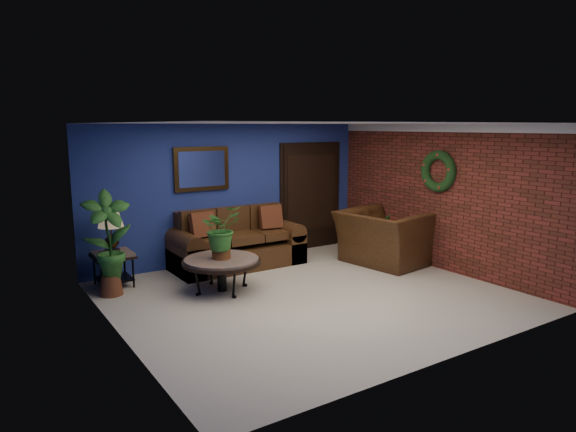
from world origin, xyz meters
TOP-DOWN VIEW (x-y plane):
  - floor at (0.00, 0.00)m, footprint 5.50×5.50m
  - wall_back at (0.00, 2.50)m, footprint 5.50×0.04m
  - wall_left at (-2.75, 0.00)m, footprint 0.04×5.00m
  - wall_right_brick at (2.75, 0.00)m, footprint 0.04×5.00m
  - ceiling at (0.00, 0.00)m, footprint 5.50×5.00m
  - crown_molding at (2.72, 0.00)m, footprint 0.03×5.00m
  - wall_mirror at (-0.60, 2.46)m, footprint 1.02×0.06m
  - closet_door at (1.75, 2.47)m, footprint 1.44×0.06m
  - wreath at (2.69, 0.05)m, footprint 0.16×0.72m
  - sofa at (-0.16, 2.09)m, footprint 2.30×0.99m
  - coffee_table at (-0.99, 0.92)m, footprint 1.18×1.18m
  - end_table at (-2.30, 2.05)m, footprint 0.59×0.59m
  - table_lamp at (-2.30, 2.05)m, footprint 0.38×0.38m
  - side_chair at (0.36, 2.11)m, footprint 0.40×0.40m
  - armchair at (2.15, 0.74)m, footprint 1.48×1.64m
  - coffee_plant at (-0.99, 0.92)m, footprint 0.73×0.67m
  - floor_plant at (2.35, 1.03)m, footprint 0.42×0.36m
  - tall_plant at (-2.45, 1.63)m, footprint 0.72×0.51m

SIDE VIEW (x-z plane):
  - floor at x=0.00m, z-range 0.00..0.00m
  - sofa at x=-0.16m, z-range -0.18..0.86m
  - end_table at x=-2.30m, z-range 0.14..0.68m
  - floor_plant at x=2.35m, z-range 0.02..0.86m
  - coffee_table at x=-0.99m, z-range 0.20..0.70m
  - armchair at x=2.15m, z-range 0.00..0.96m
  - side_chair at x=0.36m, z-range 0.06..0.91m
  - tall_plant at x=-2.45m, z-range 0.07..1.63m
  - coffee_plant at x=-0.99m, z-range 0.55..1.35m
  - table_lamp at x=-2.30m, z-range 0.64..1.27m
  - closet_door at x=1.75m, z-range -0.04..2.14m
  - wall_back at x=0.00m, z-range 0.00..2.50m
  - wall_left at x=-2.75m, z-range 0.00..2.50m
  - wall_right_brick at x=2.75m, z-range 0.00..2.50m
  - wreath at x=2.69m, z-range 1.34..2.06m
  - wall_mirror at x=-0.60m, z-range 1.33..2.10m
  - crown_molding at x=2.72m, z-range 2.36..2.50m
  - ceiling at x=0.00m, z-range 2.49..2.51m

